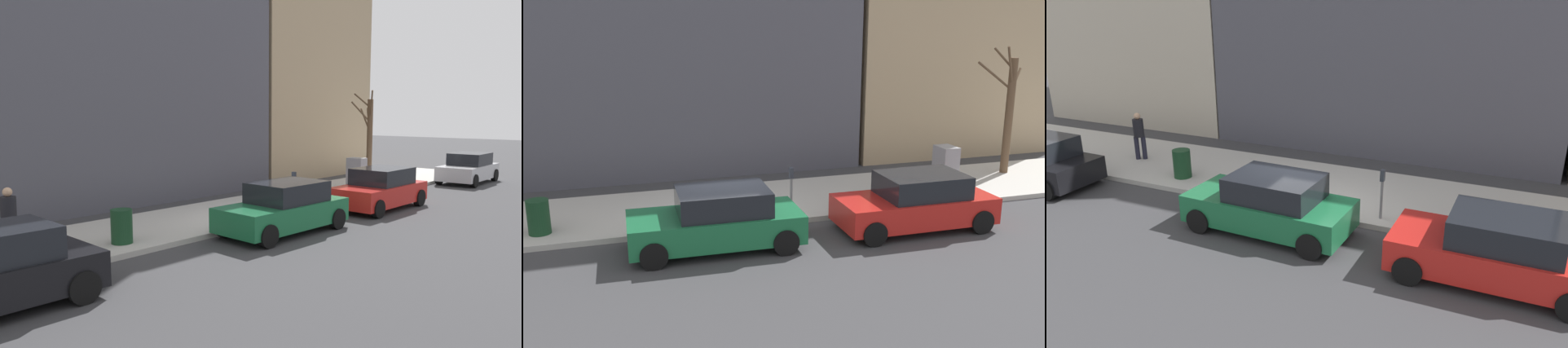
% 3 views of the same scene
% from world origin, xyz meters
% --- Properties ---
extents(ground_plane, '(120.00, 120.00, 0.00)m').
position_xyz_m(ground_plane, '(0.00, 0.00, 0.00)').
color(ground_plane, '#38383A').
extents(sidewalk, '(4.00, 36.00, 0.15)m').
position_xyz_m(sidewalk, '(2.00, 0.00, 0.07)').
color(sidewalk, '#B2AFA8').
rests_on(sidewalk, ground).
extents(parked_car_red, '(1.96, 4.22, 1.52)m').
position_xyz_m(parked_car_red, '(-1.30, -4.94, 0.74)').
color(parked_car_red, red).
rests_on(parked_car_red, ground).
extents(parked_car_green, '(2.03, 4.25, 1.52)m').
position_xyz_m(parked_car_green, '(-1.10, 0.42, 0.74)').
color(parked_car_green, '#196038').
rests_on(parked_car_green, ground).
extents(parking_meter, '(0.14, 0.10, 1.35)m').
position_xyz_m(parking_meter, '(0.45, -1.99, 0.98)').
color(parking_meter, slate).
rests_on(parking_meter, sidewalk).
extents(trash_bin, '(0.56, 0.56, 0.90)m').
position_xyz_m(trash_bin, '(0.90, 4.67, 0.60)').
color(trash_bin, '#14381E').
rests_on(trash_bin, sidewalk).
extents(pedestrian_near_meter, '(0.36, 0.37, 1.66)m').
position_xyz_m(pedestrian_near_meter, '(1.80, 7.14, 1.09)').
color(pedestrian_near_meter, '#1E1E2D').
rests_on(pedestrian_near_meter, sidewalk).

